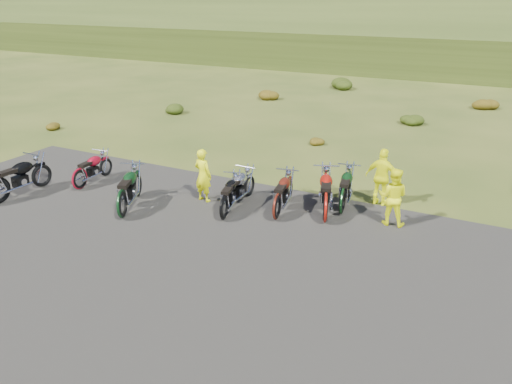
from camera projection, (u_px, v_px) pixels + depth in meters
The scene contains 22 objects.
ground at pixel (205, 235), 13.13m from camera, with size 300.00×300.00×0.00m, color #314216.
gravel_pad at pixel (158, 270), 11.48m from camera, with size 20.00×12.00×0.04m, color black.
hill_slope at pixel (451, 50), 54.47m from camera, with size 300.00×46.00×3.00m, color #334015, non-canonical shape.
hill_plateau at pixel (488, 22), 104.06m from camera, with size 300.00×90.00×9.17m, color #334015.
shrub_0 at pixel (55, 125), 23.05m from camera, with size 0.77×0.77×0.45m, color #5A340B.
shrub_1 at pixel (174, 107), 26.19m from camera, with size 1.03×1.03×0.61m, color #21350D.
shrub_2 at pixel (267, 93), 29.32m from camera, with size 1.30×1.30×0.77m, color #5A340B.
shrub_3 at pixel (343, 82), 32.45m from camera, with size 1.56×1.56×0.92m, color #21350D.
shrub_4 at pixel (315, 139), 20.82m from camera, with size 0.77×0.77×0.45m, color #5A340B.
shrub_5 at pixel (411, 118), 23.96m from camera, with size 1.03×1.03×0.61m, color #21350D.
shrub_6 at pixel (485, 102), 27.09m from camera, with size 1.30×1.30×0.77m, color #5A340B.
motorcycle_0 at pixel (1, 204), 15.04m from camera, with size 2.35×0.78×1.23m, color black, non-canonical shape.
motorcycle_1 at pixel (81, 190), 16.14m from camera, with size 1.97×0.66×1.03m, color maroon, non-canonical shape.
motorcycle_2 at pixel (124, 218), 14.14m from camera, with size 2.31×0.77×1.21m, color black, non-canonical shape.
motorcycle_3 at pixel (227, 213), 14.45m from camera, with size 2.05×0.68×1.07m, color #9E9FA3, non-canonical shape.
motorcycle_4 at pixel (277, 220), 14.02m from camera, with size 2.11×0.70×1.11m, color #4E160D, non-canonical shape.
motorcycle_5 at pixel (224, 220), 14.01m from camera, with size 1.97×0.66×1.03m, color black, non-canonical shape.
motorcycle_6 at pixel (325, 222), 13.88m from camera, with size 2.35×0.78×1.23m, color maroon, non-canonical shape.
motorcycle_7 at pixel (341, 214), 14.37m from camera, with size 2.16×0.72×1.13m, color black, non-canonical shape.
person_middle at pixel (203, 176), 14.95m from camera, with size 0.60×0.39×1.63m, color #E5EA0C.
person_right_a at pixel (393, 198), 13.43m from camera, with size 0.78×0.61×1.61m, color #E5EA0C.
person_right_b at pixel (382, 178), 14.67m from camera, with size 1.01×0.42×1.72m, color #E5EA0C.
Camera 1 is at (6.53, -9.87, 5.97)m, focal length 35.00 mm.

